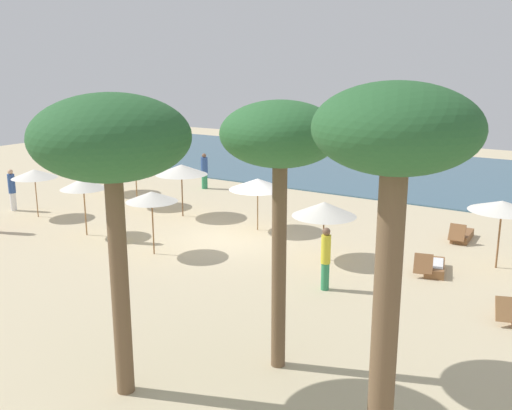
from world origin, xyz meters
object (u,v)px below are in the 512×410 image
(umbrella_1, at_px, (111,159))
(umbrella_4, at_px, (83,184))
(person_2, at_px, (118,219))
(person_3, at_px, (326,258))
(dog, at_px, (387,222))
(umbrella_2, at_px, (181,170))
(lounger_1, at_px, (462,236))
(umbrella_7, at_px, (135,166))
(umbrella_0, at_px, (258,184))
(person_1, at_px, (12,189))
(umbrella_6, at_px, (152,197))
(umbrella_8, at_px, (34,174))
(palm_0, at_px, (111,143))
(umbrella_5, at_px, (502,206))
(umbrella_3, at_px, (324,209))
(lounger_0, at_px, (433,267))
(palm_3, at_px, (280,141))
(palm_2, at_px, (395,149))
(person_5, at_px, (204,171))

(umbrella_1, height_order, umbrella_4, umbrella_4)
(person_2, relative_size, person_3, 0.94)
(umbrella_4, height_order, dog, umbrella_4)
(umbrella_2, xyz_separation_m, person_2, (0.43, -4.17, -1.15))
(lounger_1, bearing_deg, umbrella_7, -169.28)
(umbrella_0, bearing_deg, person_1, -163.23)
(umbrella_2, bearing_deg, umbrella_6, -61.51)
(umbrella_8, relative_size, person_1, 1.11)
(person_2, height_order, palm_0, palm_0)
(umbrella_2, bearing_deg, lounger_1, 14.88)
(umbrella_8, bearing_deg, person_2, -7.12)
(umbrella_2, height_order, umbrella_5, umbrella_2)
(umbrella_7, xyz_separation_m, person_3, (11.85, -4.53, -0.88))
(umbrella_3, relative_size, person_3, 1.14)
(umbrella_8, bearing_deg, umbrella_5, 12.22)
(person_3, bearing_deg, palm_0, -98.17)
(person_2, bearing_deg, lounger_0, 15.99)
(umbrella_2, height_order, palm_3, palm_3)
(umbrella_3, height_order, umbrella_8, umbrella_8)
(umbrella_4, bearing_deg, umbrella_2, 72.86)
(umbrella_1, relative_size, umbrella_8, 1.07)
(umbrella_8, bearing_deg, umbrella_7, 59.23)
(umbrella_5, distance_m, umbrella_6, 11.42)
(palm_3, xyz_separation_m, dog, (-1.91, 12.00, -4.77))
(person_2, xyz_separation_m, palm_3, (9.51, -4.58, 4.04))
(umbrella_1, distance_m, palm_0, 19.22)
(palm_2, distance_m, dog, 15.55)
(umbrella_1, xyz_separation_m, palm_0, (13.85, -12.92, 3.30))
(umbrella_1, height_order, palm_0, palm_0)
(umbrella_3, bearing_deg, person_1, -174.46)
(umbrella_7, bearing_deg, umbrella_8, -120.77)
(umbrella_3, distance_m, umbrella_4, 9.27)
(lounger_0, xyz_separation_m, lounger_1, (-0.10, 4.03, -0.01))
(umbrella_2, bearing_deg, umbrella_8, -146.30)
(person_5, bearing_deg, umbrella_8, -106.62)
(person_2, relative_size, person_5, 0.95)
(umbrella_0, height_order, umbrella_7, umbrella_0)
(lounger_1, xyz_separation_m, dog, (-3.02, 0.31, 0.00))
(umbrella_0, xyz_separation_m, umbrella_1, (-9.85, 1.68, -0.13))
(umbrella_3, xyz_separation_m, umbrella_4, (-8.98, -2.29, 0.26))
(umbrella_6, distance_m, palm_3, 9.09)
(person_1, bearing_deg, palm_2, -19.95)
(umbrella_0, relative_size, umbrella_4, 1.00)
(umbrella_7, bearing_deg, person_5, 86.37)
(person_1, distance_m, palm_3, 18.25)
(umbrella_1, height_order, person_2, umbrella_1)
(lounger_0, height_order, palm_0, palm_0)
(umbrella_0, xyz_separation_m, lounger_1, (7.17, 3.00, -1.70))
(lounger_0, xyz_separation_m, palm_2, (1.80, -9.51, 5.07))
(palm_2, distance_m, palm_3, 3.55)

